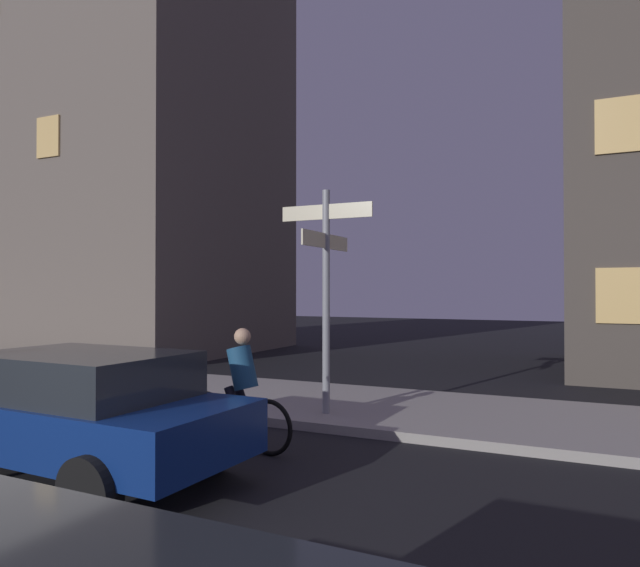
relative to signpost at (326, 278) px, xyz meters
The scene contains 5 objects.
sidewalk_kerb 2.51m from the signpost, 113.55° to the left, with size 40.00×3.47×0.14m, color #9E9991.
signpost is the anchor object (origin of this frame).
car_side_parked 4.33m from the signpost, 112.74° to the right, with size 4.67×2.09×1.41m.
cyclist 2.54m from the signpost, 100.31° to the right, with size 1.81×0.38×1.61m.
building_left_block 15.44m from the signpost, 144.57° to the left, with size 8.01×8.10×21.49m.
Camera 1 is at (4.30, -2.96, 2.10)m, focal length 32.47 mm.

